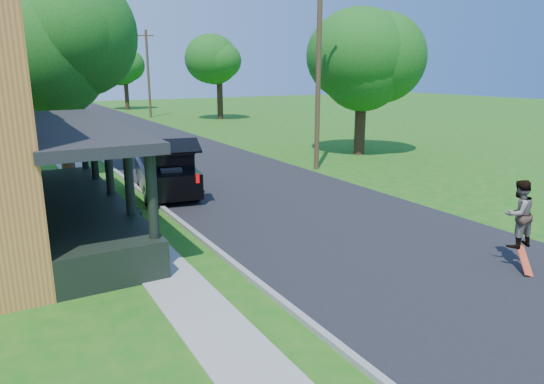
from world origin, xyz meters
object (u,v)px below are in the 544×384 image
skateboarder (518,214)px  tree_right_near (362,60)px  black_suv (166,170)px  utility_pole_near (318,67)px

skateboarder → tree_right_near: size_ratio=0.20×
black_suv → tree_right_near: bearing=25.5°
black_suv → utility_pole_near: bearing=17.7°
skateboarder → black_suv: bearing=-61.5°
tree_right_near → skateboarder: bearing=-116.3°
utility_pole_near → black_suv: bearing=-159.5°
skateboarder → tree_right_near: bearing=-112.1°
skateboarder → tree_right_near: (7.15, 14.48, 3.82)m
skateboarder → tree_right_near: 16.60m
black_suv → utility_pole_near: size_ratio=0.57×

